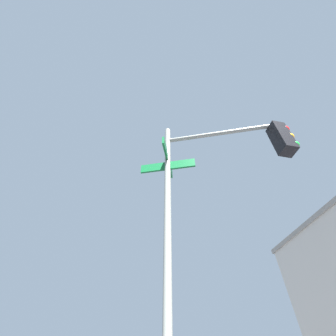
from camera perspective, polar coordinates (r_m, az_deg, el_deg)
name	(u,v)px	position (r m, az deg, el deg)	size (l,w,h in m)	color
traffic_signal_near	(225,177)	(4.18, 14.25, -2.24)	(1.47, 2.89, 5.79)	slate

